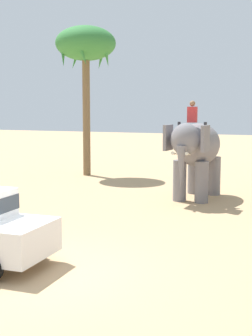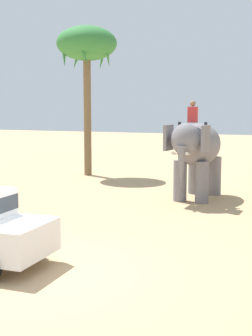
{
  "view_description": "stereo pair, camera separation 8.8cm",
  "coord_description": "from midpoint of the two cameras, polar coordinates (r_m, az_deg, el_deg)",
  "views": [
    {
      "loc": [
        5.86,
        -8.12,
        3.5
      ],
      "look_at": [
        -0.5,
        5.9,
        1.6
      ],
      "focal_mm": 49.72,
      "sensor_mm": 36.0,
      "label": 1
    },
    {
      "loc": [
        5.94,
        -8.09,
        3.5
      ],
      "look_at": [
        -0.5,
        5.9,
        1.6
      ],
      "focal_mm": 49.72,
      "sensor_mm": 36.0,
      "label": 2
    }
  ],
  "objects": [
    {
      "name": "ground_plane",
      "position": [
        10.62,
        -10.94,
        -12.34
      ],
      "size": [
        120.0,
        120.0,
        0.0
      ],
      "primitive_type": "plane",
      "color": "tan"
    },
    {
      "name": "elephant_with_mahout",
      "position": [
        18.57,
        8.8,
        2.29
      ],
      "size": [
        1.65,
        3.88,
        3.88
      ],
      "color": "slate",
      "rests_on": "ground"
    },
    {
      "name": "palm_tree_behind_elephant",
      "position": [
        25.5,
        -4.73,
        14.49
      ],
      "size": [
        3.2,
        3.2,
        7.94
      ],
      "color": "brown",
      "rests_on": "ground"
    }
  ]
}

